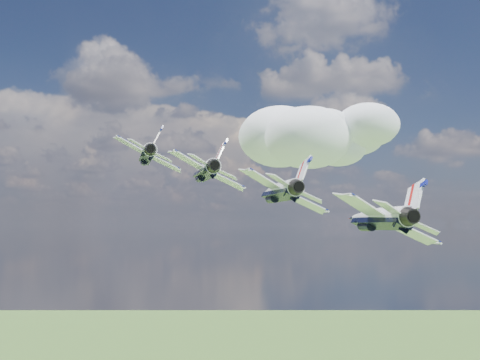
# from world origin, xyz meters

# --- Properties ---
(cloud_far) EXTENTS (54.24, 42.61, 21.31)m
(cloud_far) POSITION_xyz_m (22.01, 189.28, 175.89)
(cloud_far) COLOR white
(jet_0) EXTENTS (13.44, 16.34, 8.25)m
(jet_0) POSITION_xyz_m (-25.06, 25.51, 151.35)
(jet_0) COLOR silver
(jet_1) EXTENTS (13.44, 16.34, 8.25)m
(jet_1) POSITION_xyz_m (-16.39, 16.54, 148.31)
(jet_1) COLOR white
(jet_2) EXTENTS (13.44, 16.34, 8.25)m
(jet_2) POSITION_xyz_m (-7.71, 7.58, 145.27)
(jet_2) COLOR white
(jet_3) EXTENTS (13.44, 16.34, 8.25)m
(jet_3) POSITION_xyz_m (0.96, -1.38, 142.23)
(jet_3) COLOR white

